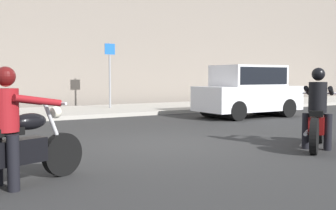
{
  "coord_description": "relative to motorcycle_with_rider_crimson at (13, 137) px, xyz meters",
  "views": [
    {
      "loc": [
        -4.43,
        -7.23,
        1.4
      ],
      "look_at": [
        -0.48,
        -0.74,
        0.88
      ],
      "focal_mm": 43.84,
      "sensor_mm": 36.0,
      "label": 1
    }
  ],
  "objects": [
    {
      "name": "street_sign_post",
      "position": [
        5.69,
        10.15,
        1.1
      ],
      "size": [
        0.44,
        0.08,
        2.64
      ],
      "color": "gray",
      "rests_on": "sidewalk_slab"
    },
    {
      "name": "motorcycle_with_rider_crimson",
      "position": [
        0.0,
        0.0,
        0.0
      ],
      "size": [
        1.99,
        0.91,
        1.53
      ],
      "color": "black",
      "rests_on": "ground_plane"
    },
    {
      "name": "parked_hatchback_white",
      "position": [
        8.79,
        5.29,
        0.3
      ],
      "size": [
        3.69,
        1.76,
        1.8
      ],
      "color": "silver",
      "rests_on": "ground_plane"
    },
    {
      "name": "sidewalk_slab",
      "position": [
        3.42,
        9.79,
        -0.56
      ],
      "size": [
        40.0,
        4.4,
        0.14
      ],
      "primitive_type": "cube",
      "color": "#A8A399",
      "rests_on": "ground_plane"
    },
    {
      "name": "motorcycle_with_rider_black_leather",
      "position": [
        5.63,
        -0.16,
        0.01
      ],
      "size": [
        1.8,
        1.29,
        1.58
      ],
      "color": "black",
      "rests_on": "ground_plane"
    },
    {
      "name": "ground_plane",
      "position": [
        3.42,
        1.79,
        -0.63
      ],
      "size": [
        80.0,
        80.0,
        0.0
      ],
      "primitive_type": "plane",
      "color": "#2A2A2A"
    }
  ]
}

